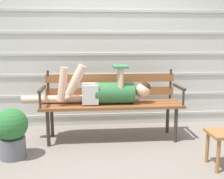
% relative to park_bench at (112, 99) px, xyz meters
% --- Properties ---
extents(ground_plane, '(12.00, 12.00, 0.00)m').
position_rel_park_bench_xyz_m(ground_plane, '(0.00, -0.17, -0.51)').
color(ground_plane, gray).
extents(house_siding, '(4.32, 0.08, 2.14)m').
position_rel_park_bench_xyz_m(house_siding, '(0.00, 0.58, 0.56)').
color(house_siding, beige).
rests_on(house_siding, ground).
extents(park_bench, '(1.79, 0.47, 0.88)m').
position_rel_park_bench_xyz_m(park_bench, '(0.00, 0.00, 0.00)').
color(park_bench, brown).
rests_on(park_bench, ground).
extents(reclining_person, '(1.63, 0.27, 0.52)m').
position_rel_park_bench_xyz_m(reclining_person, '(-0.10, -0.07, 0.12)').
color(reclining_person, '#33703D').
extents(potted_plant, '(0.35, 0.35, 0.55)m').
position_rel_park_bench_xyz_m(potted_plant, '(-1.13, -0.54, -0.21)').
color(potted_plant, slate).
rests_on(potted_plant, ground).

